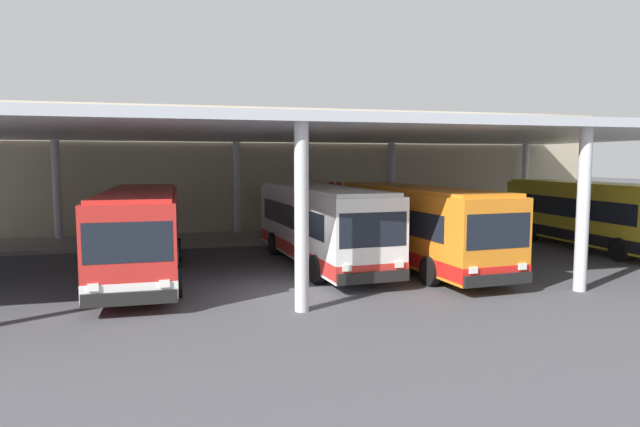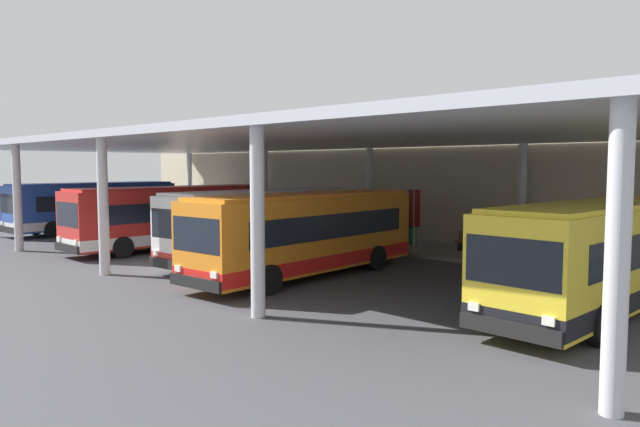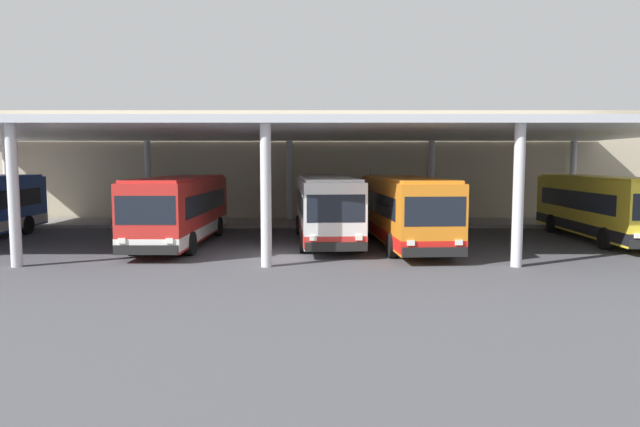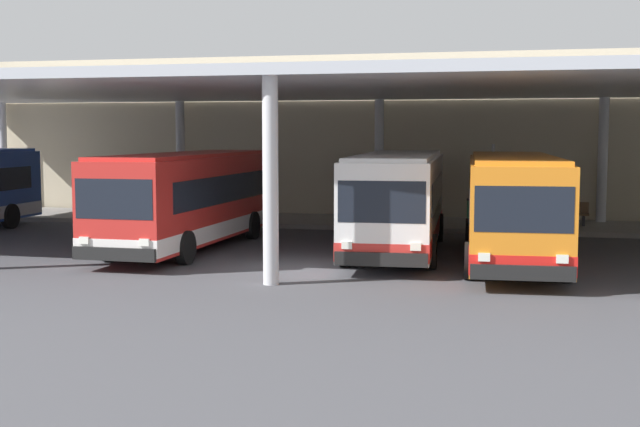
# 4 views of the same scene
# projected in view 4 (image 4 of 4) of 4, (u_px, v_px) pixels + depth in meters

# --- Properties ---
(ground_plane) EXTENTS (200.00, 200.00, 0.00)m
(ground_plane) POSITION_uv_depth(u_px,v_px,m) (297.00, 269.00, 23.99)
(ground_plane) COLOR #47474C
(platform_kerb) EXTENTS (42.00, 4.50, 0.18)m
(platform_kerb) POSITION_uv_depth(u_px,v_px,m) (371.00, 223.00, 35.34)
(platform_kerb) COLOR gray
(platform_kerb) RESTS_ON ground
(station_building_facade) EXTENTS (48.00, 1.60, 7.27)m
(station_building_facade) POSITION_uv_depth(u_px,v_px,m) (385.00, 137.00, 38.14)
(station_building_facade) COLOR #C1B293
(station_building_facade) RESTS_ON ground
(canopy_shelter) EXTENTS (40.00, 17.00, 5.55)m
(canopy_shelter) POSITION_uv_depth(u_px,v_px,m) (339.00, 90.00, 28.80)
(canopy_shelter) COLOR silver
(canopy_shelter) RESTS_ON ground
(bus_second_bay) EXTENTS (2.78, 10.55, 3.17)m
(bus_second_bay) POSITION_uv_depth(u_px,v_px,m) (189.00, 199.00, 28.01)
(bus_second_bay) COLOR red
(bus_second_bay) RESTS_ON ground
(bus_middle_bay) EXTENTS (3.21, 10.67, 3.17)m
(bus_middle_bay) POSITION_uv_depth(u_px,v_px,m) (398.00, 201.00, 27.16)
(bus_middle_bay) COLOR white
(bus_middle_bay) RESTS_ON ground
(bus_far_bay) EXTENTS (3.22, 10.67, 3.17)m
(bus_far_bay) POSITION_uv_depth(u_px,v_px,m) (512.00, 207.00, 25.05)
(bus_far_bay) COLOR orange
(bus_far_bay) RESTS_ON ground
(bench_waiting) EXTENTS (1.80, 0.45, 0.92)m
(bench_waiting) POSITION_uv_depth(u_px,v_px,m) (565.00, 213.00, 33.51)
(bench_waiting) COLOR brown
(bench_waiting) RESTS_ON platform_kerb
(trash_bin) EXTENTS (0.52, 0.52, 0.98)m
(trash_bin) POSITION_uv_depth(u_px,v_px,m) (473.00, 210.00, 34.49)
(trash_bin) COLOR #236638
(trash_bin) RESTS_ON platform_kerb
(banner_sign) EXTENTS (0.70, 0.12, 3.20)m
(banner_sign) POSITION_uv_depth(u_px,v_px,m) (493.00, 180.00, 33.20)
(banner_sign) COLOR #B2B2B7
(banner_sign) RESTS_ON platform_kerb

